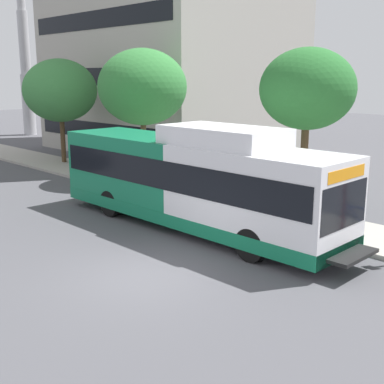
% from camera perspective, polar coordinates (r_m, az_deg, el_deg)
% --- Properties ---
extents(ground_plane, '(120.00, 120.00, 0.00)m').
position_cam_1_polar(ground_plane, '(20.17, -19.71, -2.72)').
color(ground_plane, '#4C4C51').
extents(sidewalk_curb, '(3.00, 56.00, 0.14)m').
position_cam_1_polar(sidewalk_curb, '(22.38, -1.08, -0.25)').
color(sidewalk_curb, '#A8A399').
rests_on(sidewalk_curb, ground).
extents(transit_bus, '(2.58, 12.25, 3.65)m').
position_cam_1_polar(transit_bus, '(17.27, 0.07, 1.32)').
color(transit_bus, white).
rests_on(transit_bus, ground).
extents(street_tree_near_stop, '(3.44, 3.44, 6.09)m').
position_cam_1_polar(street_tree_near_stop, '(18.77, 12.98, 11.29)').
color(street_tree_near_stop, '#4C3823').
rests_on(street_tree_near_stop, sidewalk_curb).
extents(street_tree_mid_block, '(4.37, 4.37, 6.41)m').
position_cam_1_polar(street_tree_mid_block, '(25.21, -5.66, 11.77)').
color(street_tree_mid_block, '#4C3823').
rests_on(street_tree_mid_block, sidewalk_curb).
extents(street_tree_far_block, '(4.31, 4.31, 6.08)m').
position_cam_1_polar(street_tree_far_block, '(31.05, -14.77, 11.09)').
color(street_tree_far_block, '#4C3823').
rests_on(street_tree_far_block, sidewalk_curb).
extents(lattice_comm_tower, '(1.10, 1.10, 23.88)m').
position_cam_1_polar(lattice_comm_tower, '(48.12, -18.54, 15.47)').
color(lattice_comm_tower, '#B7B7BC').
rests_on(lattice_comm_tower, ground).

